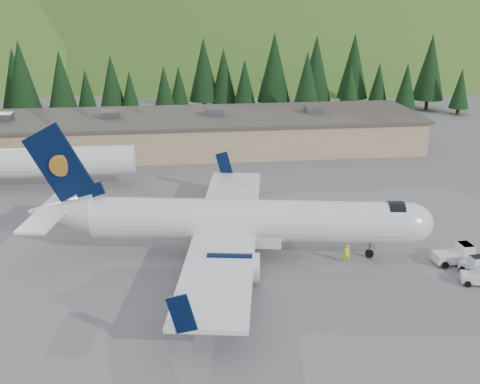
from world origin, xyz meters
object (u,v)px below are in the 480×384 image
ramp_worker (347,253)px  terminal_building (181,133)px  airliner (236,222)px  baggage_tug_d (480,267)px  second_airliner (16,162)px  baggage_tug_a (456,255)px

ramp_worker → terminal_building: bearing=-71.5°
airliner → ramp_worker: airliner is taller
terminal_building → ramp_worker: bearing=-71.7°
baggage_tug_d → ramp_worker: 11.22m
airliner → terminal_building: bearing=105.9°
second_airliner → baggage_tug_a: size_ratio=8.08×
airliner → ramp_worker: bearing=-6.5°
baggage_tug_d → ramp_worker: (-10.63, 3.57, 0.21)m
baggage_tug_a → terminal_building: bearing=116.5°
airliner → ramp_worker: size_ratio=20.92×
second_airliner → airliner: bearing=-42.4°
airliner → baggage_tug_d: (20.11, -6.38, -2.57)m
terminal_building → baggage_tug_d: bearing=-61.4°
airliner → terminal_building: airliner is taller
airliner → second_airliner: (-23.87, 21.82, 0.10)m
second_airliner → baggage_tug_a: (42.92, -25.91, -2.53)m
second_airliner → baggage_tug_d: size_ratio=9.10×
baggage_tug_a → airliner: bearing=165.6°
second_airliner → terminal_building: 25.55m
second_airliner → baggage_tug_a: bearing=-31.1°
second_airliner → ramp_worker: size_ratio=15.80×
baggage_tug_d → baggage_tug_a: bearing=168.5°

